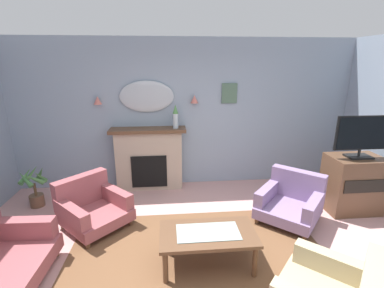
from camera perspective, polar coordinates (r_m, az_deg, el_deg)
The scene contains 15 objects.
floor at distance 3.38m, azimuth 2.10°, elevation -27.48°, with size 7.24×6.19×0.10m, color #C6938E.
wall_back at distance 5.14m, azimuth -1.50°, elevation 6.21°, with size 7.24×0.10×2.72m, color #8C9EB2.
patterned_rug at distance 3.48m, azimuth 1.65°, elevation -24.54°, with size 3.20×2.40×0.01m, color brown.
fireplace at distance 5.13m, azimuth -8.91°, elevation -3.17°, with size 1.36×0.36×1.16m.
mantel_vase_centre at distance 4.88m, azimuth -3.46°, elevation 5.79°, with size 0.10×0.10×0.42m.
wall_mirror at distance 5.01m, azimuth -9.41°, elevation 9.75°, with size 0.96×0.06×0.56m, color #B2BCC6.
wall_sconce_left at distance 5.09m, azimuth -19.11°, elevation 8.61°, with size 0.14×0.14×0.14m, color #D17066.
wall_sconce_right at distance 4.97m, azimuth 0.52°, elevation 9.34°, with size 0.14×0.14×0.14m, color #D17066.
framed_picture at distance 5.13m, azimuth 7.82°, elevation 10.43°, with size 0.28×0.03×0.36m, color #4C6B56.
coffee_table at distance 3.31m, azimuth 3.33°, elevation -18.70°, with size 1.10×0.60×0.45m.
armchair_by_coffee_table at distance 4.45m, azimuth 19.99°, elevation -11.01°, with size 1.14×1.14×0.71m.
armchair_in_corner at distance 4.30m, azimuth -20.18°, elevation -12.05°, with size 1.15×1.15×0.71m.
tv_cabinet at distance 5.06m, azimuth 30.47°, elevation -7.15°, with size 0.80×0.57×0.90m.
tv_flatscreen at distance 4.81m, azimuth 32.00°, elevation 1.49°, with size 0.84×0.24×0.65m.
potted_plant_small_fern at distance 5.20m, azimuth -30.00°, elevation -7.74°, with size 0.43×0.44×0.68m.
Camera 1 is at (-0.33, -2.39, 2.31)m, focal length 25.56 mm.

